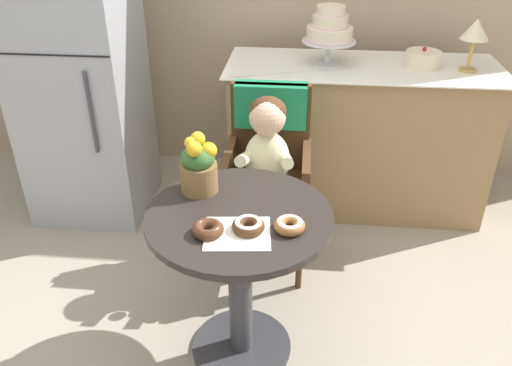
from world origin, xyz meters
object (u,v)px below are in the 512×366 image
donut_side (208,229)px  refrigerator (79,77)px  cafe_table (240,258)px  donut_front (248,225)px  tiered_cake_stand (330,29)px  round_layer_cake (423,59)px  table_lamp (476,31)px  seated_child (266,157)px  wicker_chair (269,150)px  flower_vase (199,166)px  donut_mid (290,225)px

donut_side → refrigerator: (-0.96, 1.24, 0.11)m
cafe_table → donut_front: (0.05, -0.11, 0.24)m
tiered_cake_stand → round_layer_cake: bearing=0.9°
donut_side → round_layer_cake: 1.75m
table_lamp → refrigerator: refrigerator is taller
cafe_table → tiered_cake_stand: tiered_cake_stand is taller
tiered_cake_stand → round_layer_cake: size_ratio=1.69×
seated_child → round_layer_cake: bearing=43.1°
round_layer_cake → wicker_chair: bearing=-143.4°
seated_child → donut_front: bearing=-91.0°
tiered_cake_stand → refrigerator: 1.43m
cafe_table → tiered_cake_stand: size_ratio=2.21×
flower_vase → wicker_chair: bearing=66.5°
seated_child → flower_vase: bearing=-121.2°
cafe_table → wicker_chair: wicker_chair is taller
tiered_cake_stand → refrigerator: bearing=-171.8°
wicker_chair → tiered_cake_stand: tiered_cake_stand is taller
cafe_table → donut_front: 0.26m
donut_side → tiered_cake_stand: size_ratio=0.35×
seated_child → donut_side: size_ratio=6.30×
cafe_table → refrigerator: size_ratio=0.42×
refrigerator → donut_side: bearing=-52.4°
seated_child → donut_side: seated_child is taller
cafe_table → wicker_chair: (0.06, 0.70, 0.13)m
wicker_chair → round_layer_cake: (0.81, 0.60, 0.31)m
donut_front → flower_vase: bearing=130.9°
cafe_table → round_layer_cake: round_layer_cake is taller
wicker_chair → seated_child: bearing=-85.1°
wicker_chair → flower_vase: 0.63m
seated_child → donut_mid: (0.14, -0.64, 0.07)m
tiered_cake_stand → table_lamp: bearing=-3.0°
donut_front → refrigerator: refrigerator is taller
donut_front → tiered_cake_stand: 1.48m
donut_mid → cafe_table: bearing=155.7°
wicker_chair → donut_side: (-0.15, -0.85, 0.10)m
donut_front → table_lamp: bearing=52.2°
donut_front → donut_mid: same height
cafe_table → flower_vase: 0.40m
donut_mid → refrigerator: (-1.24, 1.19, 0.11)m
cafe_table → refrigerator: refrigerator is taller
flower_vase → round_layer_cake: round_layer_cake is taller
refrigerator → wicker_chair: bearing=-19.6°
tiered_cake_stand → table_lamp: tiered_cake_stand is taller
tiered_cake_stand → table_lamp: size_ratio=1.15×
seated_child → donut_side: bearing=-102.5°
seated_child → table_lamp: size_ratio=2.55×
cafe_table → flower_vase: flower_vase is taller
donut_mid → table_lamp: size_ratio=0.40×
donut_front → wicker_chair: bearing=89.2°
seated_child → refrigerator: bearing=153.6°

